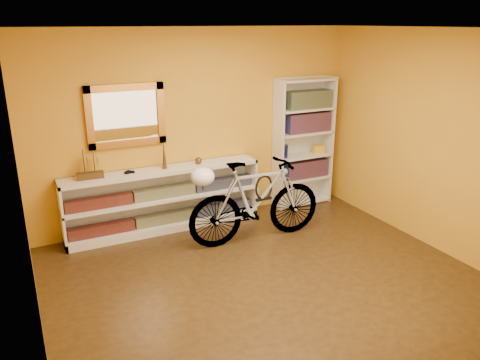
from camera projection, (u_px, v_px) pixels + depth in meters
name	position (u px, v px, depth m)	size (l,w,h in m)	color
floor	(269.00, 283.00, 5.08)	(4.50, 4.00, 0.01)	#301F0D
ceiling	(274.00, 28.00, 4.25)	(4.50, 4.00, 0.01)	silver
back_wall	(197.00, 128.00, 6.37)	(4.50, 0.01, 2.60)	orange
left_wall	(22.00, 204.00, 3.72)	(0.01, 4.00, 2.60)	orange
right_wall	(437.00, 142.00, 5.61)	(0.01, 4.00, 2.60)	orange
gilt_mirror	(126.00, 116.00, 5.86)	(0.98, 0.06, 0.78)	#97591B
wall_socket	(256.00, 191.00, 7.07)	(0.09, 0.01, 0.09)	silver
console_unit	(164.00, 200.00, 6.25)	(2.60, 0.35, 0.85)	silver
cd_row_lower	(166.00, 218.00, 6.32)	(2.50, 0.13, 0.14)	black
cd_row_upper	(164.00, 192.00, 6.20)	(2.50, 0.13, 0.14)	navy
model_ship	(89.00, 164.00, 5.68)	(0.31, 0.12, 0.37)	#3A2710
toy_car	(130.00, 173.00, 5.94)	(0.00, 0.00, 0.00)	black
bronze_ornament	(164.00, 155.00, 6.07)	(0.06, 0.06, 0.37)	brown
decorative_orb	(198.00, 161.00, 6.31)	(0.09, 0.09, 0.09)	brown
bookcase	(303.00, 143.00, 7.02)	(0.90, 0.30, 1.90)	silver
book_row_a	(305.00, 168.00, 7.17)	(0.70, 0.22, 0.26)	maroon
book_row_b	(307.00, 122.00, 6.94)	(0.70, 0.22, 0.28)	maroon
book_row_c	(308.00, 99.00, 6.83)	(0.70, 0.22, 0.25)	#194B58
travel_mug	(285.00, 151.00, 6.89)	(0.09, 0.09, 0.20)	#16299C
red_tin	(292.00, 103.00, 6.77)	(0.13, 0.13, 0.17)	maroon
yellow_bag	(318.00, 149.00, 7.13)	(0.17, 0.11, 0.13)	gold
bicycle	(256.00, 201.00, 5.91)	(1.81, 0.47, 1.07)	silver
helmet	(203.00, 177.00, 5.53)	(0.29, 0.27, 0.21)	white
u_lock	(264.00, 188.00, 5.90)	(0.24, 0.24, 0.03)	black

